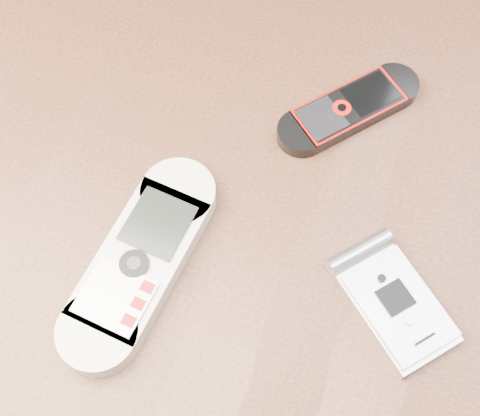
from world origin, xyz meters
name	(u,v)px	position (x,y,z in m)	size (l,w,h in m)	color
ground	(237,394)	(0.00, 0.00, 0.00)	(4.00, 4.00, 0.00)	#472B19
table	(235,261)	(0.00, 0.00, 0.64)	(1.20, 0.80, 0.75)	black
nokia_white	(140,261)	(-0.05, -0.07, 0.76)	(0.06, 0.18, 0.02)	silver
nokia_black_red	(349,109)	(0.06, 0.12, 0.76)	(0.04, 0.14, 0.01)	black
motorola_razr	(396,304)	(0.14, -0.04, 0.76)	(0.05, 0.11, 0.02)	#BCBCC1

